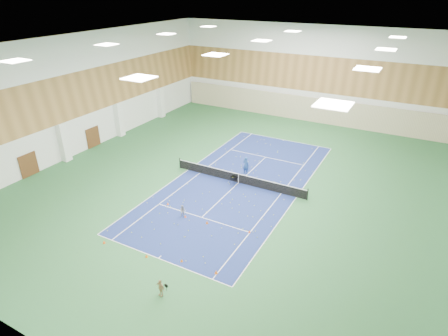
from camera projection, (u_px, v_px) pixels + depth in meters
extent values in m
plane|color=#285E31|center=(238.00, 183.00, 34.05)|extent=(40.00, 40.00, 0.00)
cube|color=navy|center=(238.00, 183.00, 34.05)|extent=(10.97, 23.77, 0.01)
cube|color=#C6B793|center=(306.00, 109.00, 48.92)|extent=(35.40, 0.16, 3.20)
cube|color=#593319|center=(29.00, 165.00, 34.89)|extent=(0.08, 1.80, 2.20)
cube|color=#593319|center=(93.00, 137.00, 41.21)|extent=(0.08, 1.80, 2.20)
imported|color=#1F468F|center=(246.00, 165.00, 35.33)|extent=(0.70, 0.52, 1.75)
imported|color=gray|center=(183.00, 211.00, 28.90)|extent=(0.61, 0.57, 1.01)
imported|color=tan|center=(160.00, 288.00, 21.52)|extent=(0.71, 0.39, 1.14)
cone|color=#FF650D|center=(168.00, 204.00, 30.64)|extent=(0.19, 0.19, 0.21)
cone|color=#FF510D|center=(185.00, 216.00, 28.99)|extent=(0.17, 0.17, 0.19)
cone|color=#E45F0C|center=(207.00, 222.00, 28.22)|extent=(0.22, 0.22, 0.24)
cone|color=red|center=(250.00, 232.00, 27.19)|extent=(0.19, 0.19, 0.21)
cone|color=#F74D0D|center=(104.00, 242.00, 26.08)|extent=(0.20, 0.20, 0.22)
cone|color=orange|center=(146.00, 256.00, 24.76)|extent=(0.20, 0.20, 0.22)
cone|color=orange|center=(182.00, 260.00, 24.35)|extent=(0.19, 0.19, 0.21)
cone|color=orange|center=(216.00, 272.00, 23.34)|extent=(0.23, 0.23, 0.25)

